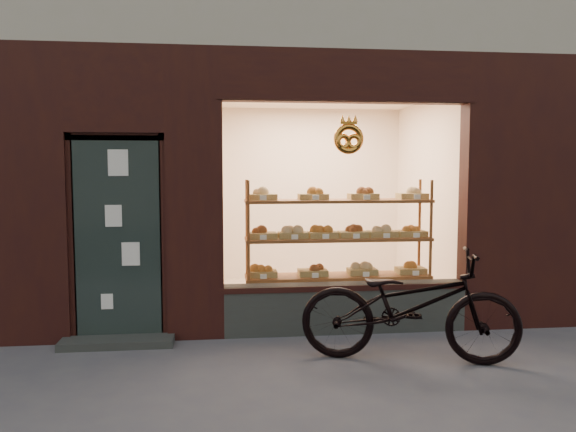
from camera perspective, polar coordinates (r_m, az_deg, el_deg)
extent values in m
plane|color=#464650|center=(4.44, 6.02, -19.52)|extent=(90.00, 90.00, 0.00)
cube|color=#313634|center=(6.41, 5.82, -9.24)|extent=(2.70, 0.25, 0.55)
cube|color=#232D2C|center=(6.15, -16.89, -2.20)|extent=(0.90, 0.04, 2.15)
cube|color=#313634|center=(6.21, -16.92, -12.13)|extent=(1.15, 0.35, 0.08)
torus|color=orange|center=(6.12, 6.18, 7.80)|extent=(0.33, 0.07, 0.33)
cube|color=brown|center=(6.87, 5.03, -10.22)|extent=(2.20, 0.45, 0.04)
cube|color=brown|center=(6.75, 5.06, -6.12)|extent=(2.20, 0.45, 0.03)
cube|color=brown|center=(6.68, 5.09, -2.33)|extent=(2.20, 0.45, 0.04)
cube|color=brown|center=(6.64, 5.12, 1.53)|extent=(2.20, 0.45, 0.04)
cylinder|color=brown|center=(6.38, -4.04, -4.02)|extent=(0.04, 0.04, 1.70)
cylinder|color=brown|center=(6.82, 14.27, -3.59)|extent=(0.04, 0.04, 1.70)
cylinder|color=brown|center=(6.77, -4.19, -3.52)|extent=(0.04, 0.04, 1.70)
cylinder|color=brown|center=(7.18, 13.17, -3.15)|extent=(0.04, 0.04, 1.70)
cube|color=brown|center=(6.62, -2.62, -5.86)|extent=(0.34, 0.24, 0.07)
sphere|color=#B35B1F|center=(6.61, -2.63, -5.13)|extent=(0.11, 0.11, 0.11)
cube|color=white|center=(6.44, -2.51, -6.16)|extent=(0.07, 0.01, 0.05)
cube|color=brown|center=(6.69, 2.53, -5.75)|extent=(0.34, 0.24, 0.07)
sphere|color=#582B18|center=(6.68, 2.54, -5.03)|extent=(0.11, 0.11, 0.11)
cube|color=white|center=(6.51, 2.79, -6.04)|extent=(0.08, 0.01, 0.05)
cube|color=brown|center=(6.81, 7.55, -5.60)|extent=(0.34, 0.24, 0.07)
sphere|color=tan|center=(6.80, 7.56, -4.89)|extent=(0.11, 0.11, 0.11)
cube|color=white|center=(6.63, 7.94, -5.88)|extent=(0.07, 0.01, 0.05)
cube|color=brown|center=(6.98, 12.35, -5.42)|extent=(0.34, 0.24, 0.07)
sphere|color=#B35B1F|center=(6.97, 12.36, -4.73)|extent=(0.11, 0.11, 0.11)
cube|color=white|center=(6.81, 12.86, -5.68)|extent=(0.08, 0.01, 0.05)
cube|color=brown|center=(6.56, -2.64, -1.99)|extent=(0.34, 0.24, 0.07)
sphere|color=#582B18|center=(6.55, -2.64, -1.25)|extent=(0.11, 0.11, 0.11)
cube|color=white|center=(6.37, -2.52, -2.18)|extent=(0.07, 0.01, 0.06)
cube|color=brown|center=(6.59, 0.49, -1.95)|extent=(0.34, 0.24, 0.07)
sphere|color=tan|center=(6.58, 0.49, -1.21)|extent=(0.11, 0.11, 0.11)
cube|color=white|center=(6.41, 0.69, -2.14)|extent=(0.08, 0.01, 0.06)
cube|color=brown|center=(6.64, 3.57, -1.90)|extent=(0.34, 0.24, 0.07)
sphere|color=#B35B1F|center=(6.63, 3.57, -1.17)|extent=(0.11, 0.11, 0.11)
cube|color=white|center=(6.46, 3.86, -2.09)|extent=(0.07, 0.01, 0.06)
cube|color=brown|center=(6.72, 6.60, -1.85)|extent=(0.34, 0.24, 0.07)
sphere|color=#582B18|center=(6.71, 6.60, -1.13)|extent=(0.11, 0.11, 0.11)
cube|color=white|center=(6.54, 6.97, -2.04)|extent=(0.07, 0.01, 0.06)
cube|color=brown|center=(6.81, 9.55, -1.80)|extent=(0.34, 0.24, 0.07)
sphere|color=tan|center=(6.80, 9.56, -1.09)|extent=(0.11, 0.11, 0.11)
cube|color=white|center=(6.63, 9.99, -1.98)|extent=(0.08, 0.01, 0.06)
cube|color=brown|center=(6.92, 12.42, -1.74)|extent=(0.34, 0.24, 0.07)
sphere|color=#B35B1F|center=(6.91, 12.43, -1.04)|extent=(0.11, 0.11, 0.11)
cube|color=white|center=(6.74, 12.93, -1.92)|extent=(0.08, 0.01, 0.06)
cube|color=brown|center=(6.52, -2.65, 1.94)|extent=(0.34, 0.24, 0.07)
sphere|color=tan|center=(6.51, -2.66, 2.69)|extent=(0.11, 0.11, 0.11)
cube|color=white|center=(6.33, -2.54, 1.86)|extent=(0.07, 0.01, 0.06)
cube|color=brown|center=(6.59, 2.56, 1.97)|extent=(0.34, 0.24, 0.07)
sphere|color=#B35B1F|center=(6.58, 2.57, 2.71)|extent=(0.11, 0.11, 0.11)
cube|color=white|center=(6.40, 2.83, 1.89)|extent=(0.08, 0.01, 0.06)
cube|color=brown|center=(6.71, 7.63, 1.98)|extent=(0.34, 0.24, 0.07)
sphere|color=#582B18|center=(6.70, 7.64, 2.71)|extent=(0.11, 0.11, 0.11)
cube|color=white|center=(6.53, 8.03, 1.90)|extent=(0.07, 0.01, 0.06)
cube|color=brown|center=(6.88, 12.48, 1.98)|extent=(0.34, 0.24, 0.07)
sphere|color=tan|center=(6.88, 12.50, 2.69)|extent=(0.11, 0.11, 0.11)
cube|color=white|center=(6.71, 13.00, 1.90)|extent=(0.08, 0.01, 0.06)
imported|color=black|center=(5.50, 12.23, -8.86)|extent=(2.16, 1.22, 1.08)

